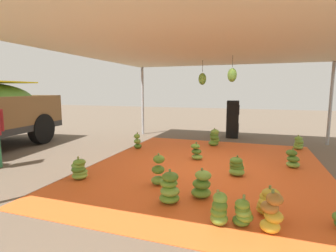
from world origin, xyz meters
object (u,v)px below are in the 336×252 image
Objects in this scene: banana_bunch_3 at (272,214)px; banana_bunch_6 at (158,171)px; banana_bunch_7 at (79,170)px; banana_bunch_4 at (219,210)px; banana_bunch_10 at (137,142)px; banana_bunch_0 at (243,213)px; banana_bunch_2 at (293,159)px; banana_bunch_8 at (169,188)px; speaker_stack at (233,119)px; banana_bunch_11 at (299,143)px; banana_bunch_12 at (214,138)px; banana_bunch_5 at (196,152)px; banana_bunch_14 at (202,185)px; banana_bunch_1 at (237,167)px; banana_bunch_13 at (269,203)px.

banana_bunch_6 is at bearing 60.18° from banana_bunch_3.
banana_bunch_7 is (0.89, 3.56, -0.05)m from banana_bunch_3.
banana_bunch_4 is 4.79m from banana_bunch_10.
banana_bunch_6 is (1.08, 1.59, 0.08)m from banana_bunch_0.
banana_bunch_7 is at bearing 97.98° from banana_bunch_6.
banana_bunch_0 is at bearing 162.78° from banana_bunch_2.
banana_bunch_7 reaches higher than banana_bunch_0.
speaker_stack is (6.31, -0.42, 0.45)m from banana_bunch_8.
banana_bunch_6 reaches higher than banana_bunch_8.
banana_bunch_3 reaches higher than banana_bunch_4.
banana_bunch_7 is 6.29m from banana_bunch_11.
banana_bunch_3 is at bearing -135.84° from banana_bunch_10.
banana_bunch_12 is (1.19, -2.15, 0.04)m from banana_bunch_10.
speaker_stack is at bearing -9.12° from banana_bunch_5.
speaker_stack is at bearing -8.87° from banana_bunch_6.
banana_bunch_8 is at bearing 176.19° from speaker_stack.
banana_bunch_7 is (-0.23, 1.62, -0.07)m from banana_bunch_6.
banana_bunch_10 and banana_bunch_14 have the same top height.
banana_bunch_1 is 0.90× the size of banana_bunch_14.
banana_bunch_12 is at bearing -7.06° from banana_bunch_6.
banana_bunch_13 is (-3.27, -3.60, -0.02)m from banana_bunch_10.
banana_bunch_14 is (0.73, 0.69, 0.04)m from banana_bunch_0.
banana_bunch_10 is at bearing 81.66° from banana_bunch_2.
banana_bunch_2 is 1.04× the size of banana_bunch_11.
banana_bunch_2 is at bearing 168.98° from banana_bunch_11.
banana_bunch_5 is at bearing 14.67° from banana_bunch_14.
banana_bunch_3 is 0.65m from banana_bunch_4.
banana_bunch_5 is (3.09, 1.65, -0.05)m from banana_bunch_3.
banana_bunch_0 is 0.96× the size of banana_bunch_11.
banana_bunch_3 is 1.27× the size of banana_bunch_13.
banana_bunch_3 is (-2.13, -0.58, 0.06)m from banana_bunch_1.
banana_bunch_12 is at bearing 167.39° from speaker_stack.
banana_bunch_14 is at bearing -51.52° from banana_bunch_8.
banana_bunch_7 is 3.57m from banana_bunch_13.
speaker_stack reaches higher than banana_bunch_3.
banana_bunch_0 is 5.35m from banana_bunch_11.
banana_bunch_1 reaches higher than banana_bunch_0.
banana_bunch_0 is at bearing -167.04° from banana_bunch_12.
banana_bunch_6 is at bearing 172.94° from banana_bunch_12.
banana_bunch_2 is 3.23m from banana_bunch_6.
banana_bunch_11 is 0.88× the size of banana_bunch_14.
banana_bunch_12 reaches higher than banana_bunch_14.
banana_bunch_0 is 5.01m from banana_bunch_12.
speaker_stack reaches higher than banana_bunch_11.
banana_bunch_8 is 1.08× the size of banana_bunch_14.
banana_bunch_4 is 0.34× the size of speaker_stack.
banana_bunch_8 reaches higher than banana_bunch_0.
banana_bunch_14 reaches higher than banana_bunch_11.
speaker_stack reaches higher than banana_bunch_0.
banana_bunch_8 reaches higher than banana_bunch_1.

